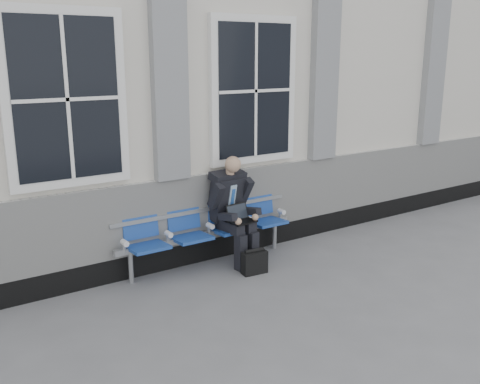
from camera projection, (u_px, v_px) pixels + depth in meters
ground at (298, 290)px, 6.36m from camera, size 70.00×70.00×0.00m
station_building at (163, 86)px, 8.60m from camera, size 14.40×4.40×4.49m
bench at (207, 224)px, 7.04m from camera, size 2.60×0.47×0.91m
businessman at (233, 206)px, 7.04m from camera, size 0.61×0.82×1.45m
briefcase at (255, 262)px, 6.81m from camera, size 0.34×0.17×0.34m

